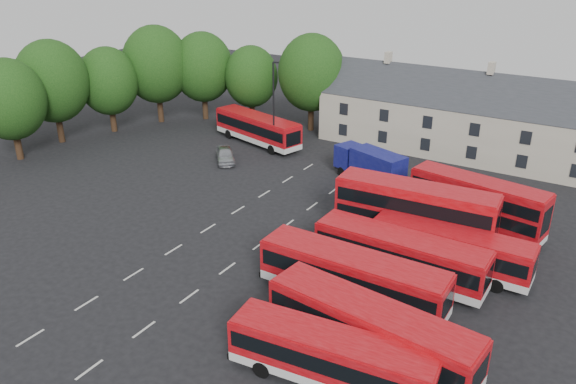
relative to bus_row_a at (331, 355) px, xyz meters
name	(u,v)px	position (x,y,z in m)	size (l,w,h in m)	color
ground	(191,239)	(-16.35, 8.12, -1.81)	(140.00, 140.00, 0.00)	black
lane_markings	(233,236)	(-13.85, 10.12, -1.80)	(5.15, 33.80, 0.01)	beige
treeline	(161,76)	(-37.09, 27.48, 4.88)	(29.92, 32.59, 12.01)	black
terrace_houses	(484,122)	(-2.35, 38.12, 2.05)	(35.70, 7.13, 10.06)	beige
bus_row_a	(331,355)	(0.00, 0.00, 0.00)	(10.83, 3.58, 3.01)	silver
bus_row_b	(371,327)	(0.86, 2.84, 0.21)	(12.10, 4.01, 3.36)	silver
bus_row_c	(352,274)	(-2.26, 7.07, 0.23)	(11.96, 2.80, 3.38)	silver
bus_row_d	(400,253)	(-0.79, 11.21, 0.16)	(11.60, 2.83, 3.27)	silver
bus_row_e	(451,246)	(1.77, 14.11, 0.03)	(10.80, 2.52, 3.05)	silver
bus_dd_south	(415,211)	(-1.72, 16.34, 0.92)	(11.82, 3.44, 4.79)	silver
bus_dd_north	(477,202)	(1.63, 21.02, 0.65)	(10.76, 4.14, 4.31)	silver
bus_north	(257,127)	(-24.85, 29.37, 0.18)	(11.98, 5.54, 3.30)	silver
box_truck	(370,164)	(-9.45, 25.76, 0.01)	(7.73, 4.63, 3.23)	black
silver_car	(225,155)	(-24.46, 22.87, -1.04)	(1.81, 4.49, 1.53)	#B1B4B9
lamppost	(274,106)	(-21.26, 27.31, 3.52)	(0.69, 0.45, 9.98)	black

